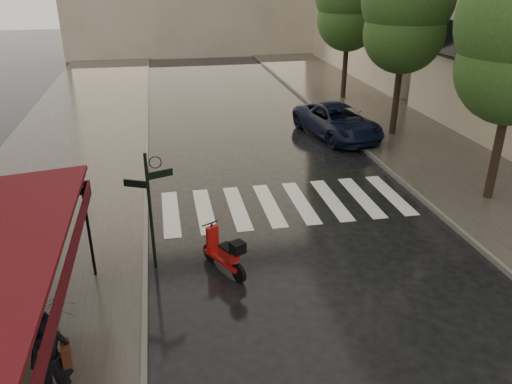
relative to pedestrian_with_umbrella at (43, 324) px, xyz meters
name	(u,v)px	position (x,y,z in m)	size (l,w,h in m)	color
ground	(216,338)	(2.88, 1.22, -1.81)	(120.00, 120.00, 0.00)	black
sidewalk_near	(70,155)	(-1.62, 13.22, -1.75)	(6.00, 60.00, 0.12)	#38332D
sidewalk_far	(407,134)	(13.13, 13.22, -1.75)	(5.50, 60.00, 0.12)	#38332D
curb_near	(147,150)	(1.43, 13.22, -1.73)	(0.12, 60.00, 0.16)	#595651
curb_far	(349,137)	(10.33, 13.22, -1.73)	(0.12, 60.00, 0.16)	#595651
crosswalk	(285,203)	(5.85, 7.22, -1.80)	(7.85, 3.20, 0.01)	silver
signpost	(150,202)	(1.68, 4.22, 0.03)	(1.17, 0.29, 3.10)	black
tree_mid	(407,5)	(12.38, 13.22, 3.79)	(3.80, 3.80, 8.34)	black
pedestrian_with_umbrella	(43,324)	(0.00, 0.00, 0.00)	(1.25, 1.27, 2.54)	black
scooter	(225,254)	(3.41, 3.66, -1.28)	(0.97, 1.56, 1.13)	black
parked_car	(337,121)	(9.88, 13.65, -1.10)	(2.33, 5.05, 1.40)	black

